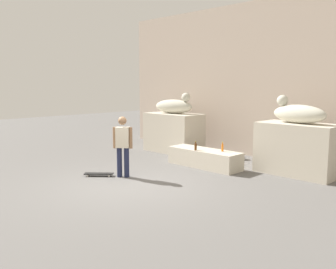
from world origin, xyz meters
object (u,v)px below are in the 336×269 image
(skater, at_px, (123,144))
(statue_reclining_left, at_px, (174,106))
(statue_reclining_right, at_px, (298,113))
(skateboard, at_px, (99,174))
(bottle_orange, at_px, (222,148))
(bottle_brown, at_px, (196,147))

(skater, bearing_deg, statue_reclining_left, 74.67)
(statue_reclining_right, relative_size, skateboard, 2.29)
(bottle_orange, distance_m, bottle_brown, 0.81)
(statue_reclining_right, distance_m, skateboard, 5.80)
(statue_reclining_right, xyz_separation_m, skater, (-3.18, -3.69, -0.81))
(statue_reclining_left, bearing_deg, statue_reclining_right, -8.34)
(bottle_orange, bearing_deg, bottle_brown, -148.21)
(skater, height_order, skateboard, skater)
(statue_reclining_left, distance_m, skater, 4.11)
(skateboard, height_order, bottle_brown, bottle_brown)
(statue_reclining_left, xyz_separation_m, bottle_brown, (2.29, -1.43, -1.08))
(statue_reclining_right, bearing_deg, skater, 55.94)
(statue_reclining_left, bearing_deg, skater, -74.61)
(skater, bearing_deg, bottle_orange, 24.08)
(statue_reclining_right, height_order, skateboard, statue_reclining_right)
(statue_reclining_right, bearing_deg, skateboard, 54.54)
(statue_reclining_left, height_order, statue_reclining_right, same)
(statue_reclining_left, distance_m, statue_reclining_right, 4.80)
(bottle_orange, bearing_deg, skateboard, -121.51)
(bottle_orange, bearing_deg, skater, -116.88)
(skater, bearing_deg, skateboard, 178.99)
(bottle_orange, bearing_deg, statue_reclining_left, 161.30)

